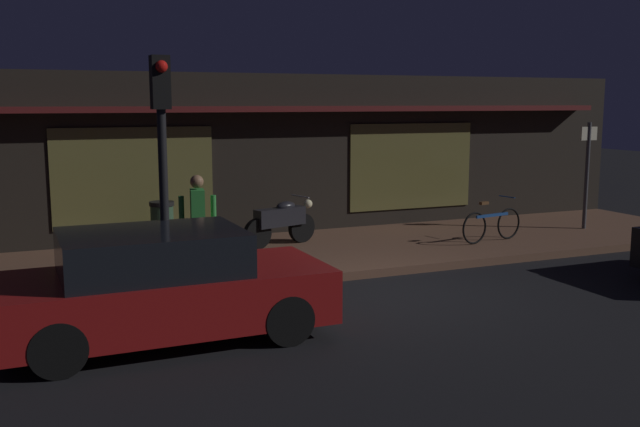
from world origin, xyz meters
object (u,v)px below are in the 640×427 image
Objects in this scene: motorcycle at (281,221)px; person_photographer at (198,223)px; sign_post at (587,169)px; parked_car_near at (162,286)px; traffic_light_pole at (162,141)px; bicycle_parked at (492,224)px; trash_bin at (162,225)px.

motorcycle is 0.99× the size of person_photographer.
parked_car_near is at bearing -160.37° from sign_post.
traffic_light_pole is at bearing -115.35° from person_photographer.
bicycle_parked is at bearing -170.70° from sign_post.
person_photographer is 0.70× the size of sign_post.
sign_post is (7.00, -0.85, 0.86)m from motorcycle.
trash_bin is at bearing 171.03° from sign_post.
motorcycle is 2.82m from person_photographer.
bicycle_parked is 0.98× the size of person_photographer.
trash_bin is at bearing 79.21° from parked_car_near.
sign_post is 9.41m from trash_bin.
sign_post reaches higher than trash_bin.
person_photographer is 2.55m from traffic_light_pole.
person_photographer is (-6.23, -0.50, 0.52)m from bicycle_parked.
person_photographer is 2.47m from trash_bin.
sign_post is at bearing 9.30° from bicycle_parked.
traffic_light_pole is 1.95m from parked_car_near.
person_photographer is at bearing -139.29° from motorcycle.
sign_post reaches higher than parked_car_near.
motorcycle is at bearing 173.04° from sign_post.
traffic_light_pole reaches higher than sign_post.
traffic_light_pole is (-10.02, -2.86, 0.97)m from sign_post.
person_photographer reaches higher than parked_car_near.
traffic_light_pole is (-0.90, -1.89, 1.45)m from person_photographer.
person_photographer reaches higher than trash_bin.
sign_post is at bearing 19.63° from parked_car_near.
sign_post reaches higher than person_photographer.
motorcycle is at bearing 54.36° from parked_car_near.
traffic_light_pole is at bearing -161.47° from bicycle_parked.
parked_car_near is (-10.23, -3.65, -0.81)m from sign_post.
bicycle_parked is at bearing -16.89° from trash_bin.
traffic_light_pole reaches higher than trash_bin.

